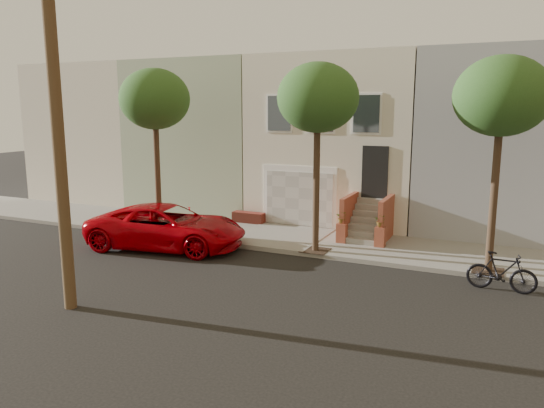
% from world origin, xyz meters
% --- Properties ---
extents(ground, '(90.00, 90.00, 0.00)m').
position_xyz_m(ground, '(0.00, 0.00, 0.00)').
color(ground, black).
rests_on(ground, ground).
extents(sidewalk, '(40.00, 3.70, 0.15)m').
position_xyz_m(sidewalk, '(0.00, 5.35, 0.07)').
color(sidewalk, gray).
rests_on(sidewalk, ground).
extents(house_row, '(33.10, 11.70, 7.00)m').
position_xyz_m(house_row, '(0.00, 11.19, 3.64)').
color(house_row, beige).
rests_on(house_row, sidewalk).
extents(tree_left, '(2.70, 2.57, 6.30)m').
position_xyz_m(tree_left, '(-5.50, 3.90, 5.26)').
color(tree_left, '#2D2116').
rests_on(tree_left, sidewalk).
extents(tree_mid, '(2.70, 2.57, 6.30)m').
position_xyz_m(tree_mid, '(1.00, 3.90, 5.26)').
color(tree_mid, '#2D2116').
rests_on(tree_mid, sidewalk).
extents(tree_right, '(2.70, 2.57, 6.30)m').
position_xyz_m(tree_right, '(6.50, 3.90, 5.26)').
color(tree_right, '#2D2116').
rests_on(tree_right, sidewalk).
extents(pickup_truck, '(6.00, 3.54, 1.56)m').
position_xyz_m(pickup_truck, '(-4.14, 2.51, 0.78)').
color(pickup_truck, '#B9000A').
rests_on(pickup_truck, ground).
extents(motorcycle, '(1.85, 0.63, 1.09)m').
position_xyz_m(motorcycle, '(6.87, 2.61, 0.55)').
color(motorcycle, black).
rests_on(motorcycle, ground).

